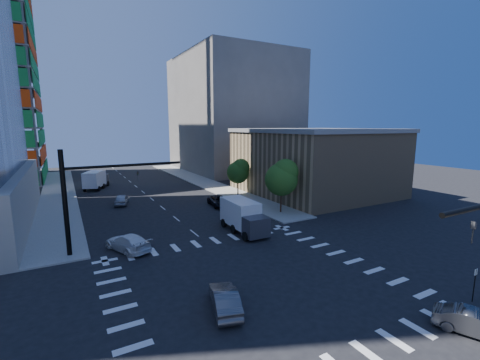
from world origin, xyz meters
TOP-DOWN VIEW (x-y plane):
  - ground at (0.00, 0.00)m, footprint 160.00×160.00m
  - road_markings at (0.00, 0.00)m, footprint 20.00×20.00m
  - sidewalk_ne at (12.50, 40.00)m, footprint 5.00×60.00m
  - sidewalk_nw at (-12.50, 40.00)m, footprint 5.00×60.00m
  - commercial_building at (25.00, 22.00)m, footprint 20.50×22.50m
  - bg_building_ne at (27.00, 55.00)m, footprint 24.00×30.00m
  - signal_mast_nw at (-10.00, 11.50)m, footprint 10.20×0.40m
  - tree_south at (12.63, 13.90)m, footprint 4.16×4.16m
  - tree_north at (12.93, 25.90)m, footprint 3.54×3.52m
  - no_parking_sign at (10.70, -9.00)m, footprint 0.30×0.06m
  - car_nb_right at (7.17, -10.76)m, footprint 2.92×4.17m
  - car_nb_far at (7.21, 21.16)m, footprint 2.80×5.17m
  - car_sb_near at (-6.90, 10.44)m, footprint 3.88×5.48m
  - car_sb_mid at (-4.54, 28.65)m, footprint 2.83×4.54m
  - car_sb_cross at (-3.47, -2.21)m, footprint 2.60×4.47m
  - box_truck_near at (4.72, 9.72)m, footprint 2.77×6.25m
  - box_truck_far at (-6.46, 43.20)m, footprint 4.86×6.63m

SIDE VIEW (x-z plane):
  - ground at x=0.00m, z-range 0.00..0.00m
  - road_markings at x=0.00m, z-range 0.00..0.01m
  - sidewalk_ne at x=12.50m, z-range 0.00..0.15m
  - sidewalk_nw at x=-12.50m, z-range 0.00..0.15m
  - car_nb_right at x=7.17m, z-range 0.00..1.30m
  - car_nb_far at x=7.21m, z-range 0.00..1.38m
  - car_sb_cross at x=-3.47m, z-range 0.00..1.39m
  - car_sb_mid at x=-4.54m, z-range 0.00..1.44m
  - car_sb_near at x=-6.90m, z-range 0.00..1.47m
  - no_parking_sign at x=10.70m, z-range 0.28..2.48m
  - box_truck_far at x=-6.46m, z-range -0.18..3.02m
  - box_truck_near at x=4.72m, z-range -0.19..3.06m
  - tree_north at x=12.93m, z-range 1.10..6.88m
  - tree_south at x=12.63m, z-range 1.27..8.10m
  - commercial_building at x=25.00m, z-range 0.01..10.61m
  - signal_mast_nw at x=-10.00m, z-range 0.99..9.99m
  - bg_building_ne at x=27.00m, z-range 0.00..28.00m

